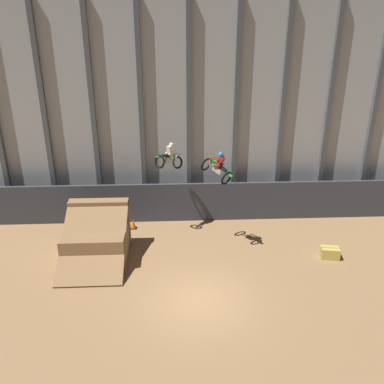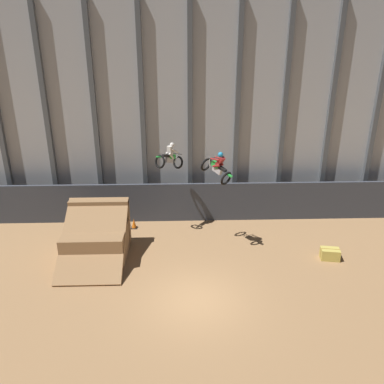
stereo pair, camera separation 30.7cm
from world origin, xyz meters
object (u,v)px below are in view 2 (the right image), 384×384
Objects in this scene: rider_bike_left_air at (170,158)px; rider_bike_right_air at (217,168)px; traffic_cone_near_ramp at (134,224)px; dirt_ramp at (97,238)px; hay_bale_trackside at (330,254)px.

rider_bike_left_air is 3.17m from rider_bike_right_air.
rider_bike_left_air is 4.57m from traffic_cone_near_ramp.
rider_bike_right_air is 6.53m from traffic_cone_near_ramp.
dirt_ramp reaches higher than traffic_cone_near_ramp.
dirt_ramp is 2.41× the size of rider_bike_right_air.
rider_bike_right_air reaches higher than hay_bale_trackside.
rider_bike_right_air reaches higher than rider_bike_left_air.
hay_bale_trackside is at bearing -4.22° from dirt_ramp.
dirt_ramp is at bearing -98.89° from rider_bike_left_air.
dirt_ramp is at bearing 143.59° from rider_bike_right_air.
dirt_ramp is 2.44× the size of rider_bike_left_air.
traffic_cone_near_ramp is at bearing 110.80° from rider_bike_right_air.
rider_bike_right_air is (6.05, 0.68, 3.42)m from dirt_ramp.
dirt_ramp is 5.67m from rider_bike_left_air.
hay_bale_trackside is at bearing -20.55° from traffic_cone_near_ramp.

